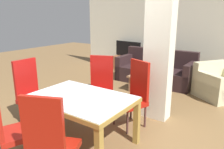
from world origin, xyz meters
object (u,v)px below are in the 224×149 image
Objects in this scene: dining_table at (81,106)px; coffee_table at (144,84)px; tv_stand at (128,63)px; dining_chair_far_left at (100,85)px; armchair at (218,86)px; dining_chair_far_right at (134,93)px; sofa at (156,72)px; bottle at (151,75)px; dining_chair_near_left at (9,124)px; dining_chair_head_left at (31,91)px; tv_screen at (128,49)px; dining_chair_near_right at (50,142)px.

dining_table reaches higher than coffee_table.
tv_stand is (-1.49, 1.70, 0.03)m from coffee_table.
armchair is at bearing -147.97° from dining_chair_far_left.
dining_chair_far_right reaches higher than sofa.
dining_chair_far_left and dining_chair_far_right have the same top height.
dining_chair_far_right is at bearing 105.50° from sofa.
sofa is 1.73× the size of armchair.
tv_stand is (-1.36, 3.32, -0.35)m from dining_chair_far_left.
coffee_table is (-1.57, -0.66, -0.07)m from armchair.
dining_table is 5.23× the size of bottle.
sofa is (0.02, 2.55, -0.28)m from dining_chair_far_left.
sofa reaches higher than dining_table.
dining_chair_near_left is 1.00× the size of dining_chair_head_left.
tv_screen is (-3.06, 1.04, 0.45)m from armchair.
tv_stand is at bearing 132.98° from bottle.
armchair is 1.14× the size of tv_stand.
sofa is 1.58m from tv_stand.
dining_chair_near_right is 0.92× the size of armchair.
dining_table is 1.17m from dining_chair_head_left.
coffee_table is (-0.24, 2.56, -0.37)m from dining_table.
dining_chair_head_left is at bearing -2.43° from armchair.
dining_chair_far_left and dining_chair_near_left have the same top height.
dining_chair_far_right is 2.66m from sofa.
dining_chair_far_left reaches higher than coffee_table.
sofa is at bearing -29.04° from tv_stand.
bottle is (-0.02, 2.42, -0.07)m from dining_table.
dining_chair_near_left is at bearing -95.98° from bottle.
tv_stand is (-1.73, 4.26, -0.35)m from dining_table.
dining_table is at bearing 90.00° from dining_chair_far_right.
dining_chair_near_right is 5.55m from tv_stand.
dining_chair_head_left is at bearing 154.65° from dining_chair_near_left.
sofa is 1.96× the size of tv_stand.
sofa reaches higher than tv_stand.
dining_chair_head_left is at bearing -82.56° from tv_stand.
armchair is (0.97, 4.08, -0.30)m from dining_chair_near_right.
dining_chair_far_left is 4.04× the size of bottle.
dining_chair_near_right is 3.50m from coffee_table.
tv_screen is at bearing 112.07° from dining_table.
tv_screen is (-1.73, 4.26, 0.14)m from dining_table.
dining_chair_far_left reaches higher than armchair.
dining_chair_near_left and dining_chair_near_right have the same top height.
dining_chair_far_left and dining_chair_head_left have the same top height.
dining_chair_far_left reaches higher than tv_screen.
sofa is at bearing 96.40° from coffee_table.
dining_chair_head_left reaches higher than tv_stand.
dining_chair_far_right reaches higher than coffee_table.
sofa is 7.54× the size of bottle.
sofa is at bearing 112.15° from dining_chair_near_left.
dining_chair_near_right is at bearing 111.36° from dining_chair_far_right.
coffee_table is 0.40m from bottle.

